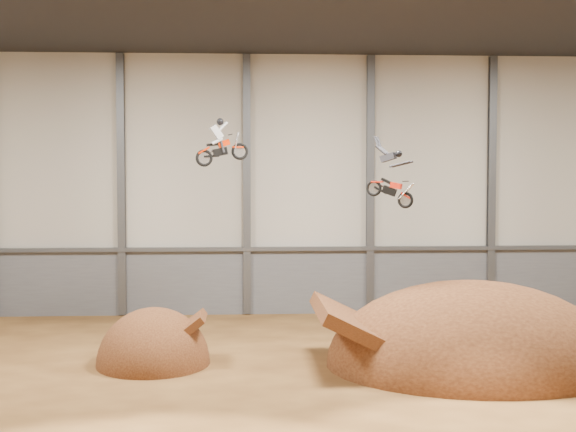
# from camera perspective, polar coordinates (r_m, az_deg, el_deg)

# --- Properties ---
(floor) EXTENTS (40.00, 40.00, 0.00)m
(floor) POSITION_cam_1_polar(r_m,az_deg,el_deg) (29.42, 3.88, -11.93)
(floor) COLOR #4F3015
(floor) RESTS_ON ground
(back_wall) EXTENTS (40.00, 0.10, 14.00)m
(back_wall) POSITION_cam_1_polar(r_m,az_deg,el_deg) (43.36, 1.47, 2.23)
(back_wall) COLOR beige
(back_wall) RESTS_ON ground
(lower_band_back) EXTENTS (39.80, 0.18, 3.50)m
(lower_band_back) POSITION_cam_1_polar(r_m,az_deg,el_deg) (43.65, 1.47, -4.68)
(lower_band_back) COLOR #5C5E65
(lower_band_back) RESTS_ON ground
(steel_rail) EXTENTS (39.80, 0.35, 0.20)m
(steel_rail) POSITION_cam_1_polar(r_m,az_deg,el_deg) (43.29, 1.49, -2.34)
(steel_rail) COLOR #47494F
(steel_rail) RESTS_ON lower_band_back
(steel_column_1) EXTENTS (0.40, 0.36, 13.90)m
(steel_column_1) POSITION_cam_1_polar(r_m,az_deg,el_deg) (43.50, -11.77, 2.17)
(steel_column_1) COLOR #47494F
(steel_column_1) RESTS_ON ground
(steel_column_2) EXTENTS (0.40, 0.36, 13.90)m
(steel_column_2) POSITION_cam_1_polar(r_m,az_deg,el_deg) (43.02, -2.94, 2.23)
(steel_column_2) COLOR #47494F
(steel_column_2) RESTS_ON ground
(steel_column_3) EXTENTS (0.40, 0.36, 13.90)m
(steel_column_3) POSITION_cam_1_polar(r_m,az_deg,el_deg) (43.56, 5.87, 2.22)
(steel_column_3) COLOR #47494F
(steel_column_3) RESTS_ON ground
(steel_column_4) EXTENTS (0.40, 0.36, 13.90)m
(steel_column_4) POSITION_cam_1_polar(r_m,az_deg,el_deg) (45.09, 14.27, 2.17)
(steel_column_4) COLOR #47494F
(steel_column_4) RESTS_ON ground
(takeoff_ramp) EXTENTS (4.50, 5.19, 4.50)m
(takeoff_ramp) POSITION_cam_1_polar(r_m,az_deg,el_deg) (32.99, -9.54, -10.32)
(takeoff_ramp) COLOR #402010
(takeoff_ramp) RESTS_ON ground
(landing_ramp) EXTENTS (11.59, 10.26, 6.69)m
(landing_ramp) POSITION_cam_1_polar(r_m,az_deg,el_deg) (33.17, 12.95, -10.28)
(landing_ramp) COLOR #402010
(landing_ramp) RESTS_ON ground
(fmx_rider_a) EXTENTS (2.79, 1.42, 2.48)m
(fmx_rider_a) POSITION_cam_1_polar(r_m,az_deg,el_deg) (34.89, -4.61, 5.50)
(fmx_rider_a) COLOR red
(fmx_rider_b) EXTENTS (3.21, 2.34, 3.04)m
(fmx_rider_b) POSITION_cam_1_polar(r_m,az_deg,el_deg) (31.69, 7.07, 3.10)
(fmx_rider_b) COLOR red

